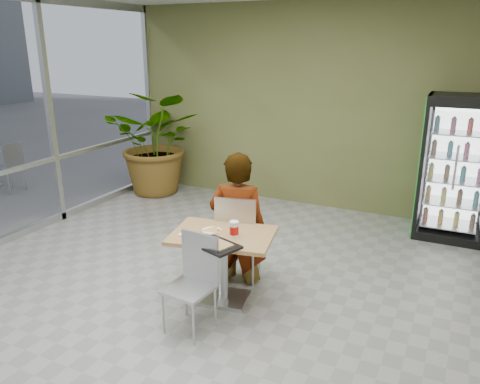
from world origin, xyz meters
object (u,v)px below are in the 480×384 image
chair_near (195,275)px  seated_woman (238,230)px  dining_table (223,253)px  cafeteria_tray (217,246)px  chair_far (237,232)px  soda_cup (234,229)px  potted_plant (158,142)px  beverage_fridge (455,169)px

chair_near → seated_woman: bearing=98.0°
dining_table → cafeteria_tray: bearing=-72.0°
chair_near → cafeteria_tray: (0.12, 0.21, 0.23)m
chair_far → soda_cup: 0.56m
dining_table → seated_woman: size_ratio=0.63×
dining_table → potted_plant: bearing=134.7°
chair_far → chair_near: 0.96m
chair_near → potted_plant: bearing=134.6°
dining_table → seated_woman: seated_woman is taller
seated_woman → dining_table: bearing=86.2°
seated_woman → soda_cup: size_ratio=10.93×
potted_plant → cafeteria_tray: bearing=-47.3°
chair_far → soda_cup: chair_far is taller
seated_woman → potted_plant: bearing=-53.1°
chair_far → seated_woman: size_ratio=0.57×
dining_table → seated_woman: (-0.08, 0.50, 0.05)m
chair_near → cafeteria_tray: 0.33m
soda_cup → seated_woman: bearing=112.7°
dining_table → chair_far: size_ratio=1.11×
cafeteria_tray → dining_table: bearing=108.0°
potted_plant → beverage_fridge: bearing=0.9°
chair_near → soda_cup: (0.16, 0.49, 0.30)m
soda_cup → cafeteria_tray: size_ratio=0.39×
chair_far → soda_cup: size_ratio=6.24×
chair_far → potted_plant: potted_plant is taller
soda_cup → beverage_fridge: bearing=57.4°
seated_woman → cafeteria_tray: bearing=89.8°
dining_table → chair_far: 0.45m
cafeteria_tray → beverage_fridge: 3.70m
chair_far → chair_near: chair_far is taller
chair_far → soda_cup: (0.19, -0.47, 0.24)m
chair_far → potted_plant: size_ratio=0.56×
chair_near → beverage_fridge: size_ratio=0.47×
chair_near → potted_plant: 4.32m
soda_cup → beverage_fridge: 3.44m
dining_table → potted_plant: size_ratio=0.62×
soda_cup → dining_table: bearing=169.8°
dining_table → potted_plant: 3.95m
chair_near → dining_table: bearing=92.4°
chair_far → beverage_fridge: 3.20m
chair_near → seated_woman: (-0.05, 1.01, 0.06)m
chair_near → soda_cup: 0.60m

